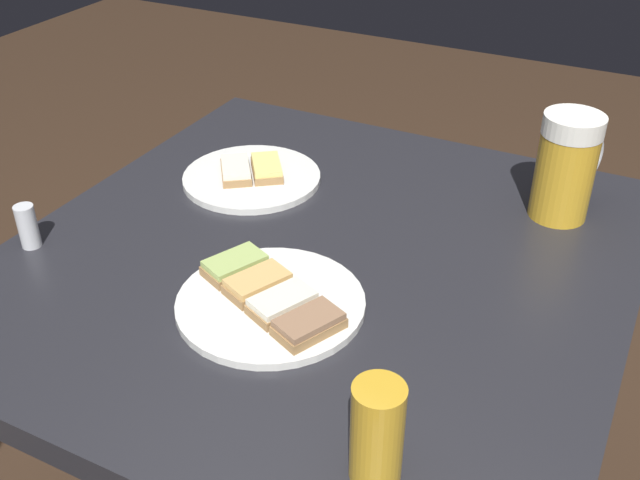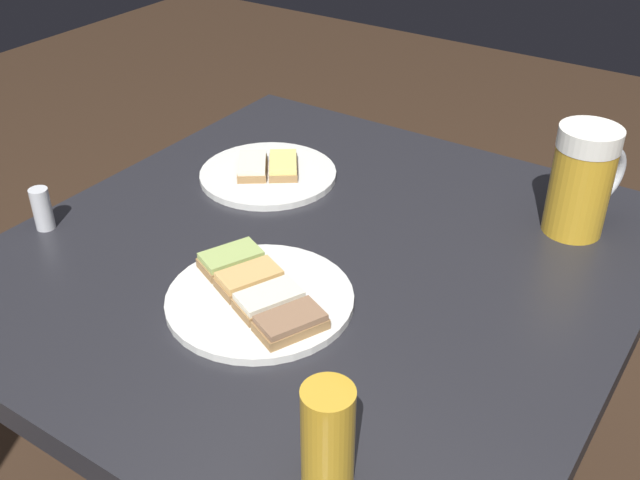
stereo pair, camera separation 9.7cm
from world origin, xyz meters
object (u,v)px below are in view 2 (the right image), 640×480
Objects in this scene: plate_near at (260,296)px; beer_glass_small at (328,435)px; salt_shaker at (42,209)px; plate_far at (268,172)px; beer_mug at (583,180)px.

plate_near is 2.16× the size of beer_glass_small.
salt_shaker is (0.14, 0.56, -0.02)m from beer_glass_small.
plate_near and plate_far have the same top height.
beer_mug is (0.37, -0.26, 0.07)m from plate_near.
salt_shaker is at bearing 94.83° from plate_near.
beer_mug reaches higher than plate_far.
plate_near is 0.32m from plate_far.
plate_far is at bearing 104.30° from beer_mug.
plate_far is 3.50× the size of salt_shaker.
salt_shaker is at bearing 123.50° from beer_mug.
plate_near is 0.46m from beer_mug.
plate_near is at bearing 145.32° from beer_mug.
beer_glass_small reaches higher than salt_shaker.
salt_shaker is (-0.03, 0.35, 0.02)m from plate_near.
plate_far is at bearing 35.29° from plate_near.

